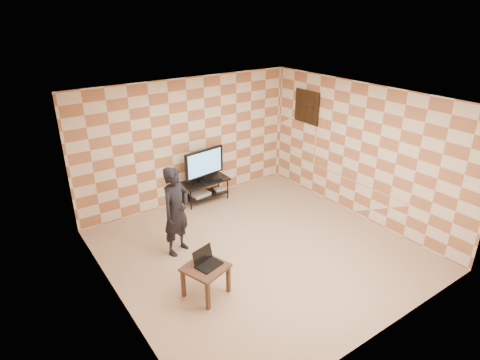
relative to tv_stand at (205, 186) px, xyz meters
name	(u,v)px	position (x,y,z in m)	size (l,w,h in m)	color
floor	(259,249)	(-0.20, -2.23, -0.37)	(5.00, 5.00, 0.00)	tan
wall_back	(189,142)	(-0.20, 0.27, 0.98)	(5.00, 0.02, 2.70)	beige
wall_front	(388,251)	(-0.20, -4.73, 0.98)	(5.00, 0.02, 2.70)	beige
wall_left	(112,225)	(-2.70, -2.23, 0.98)	(0.02, 5.00, 2.70)	beige
wall_right	(360,152)	(2.30, -2.23, 0.98)	(0.02, 5.00, 2.70)	beige
ceiling	(262,100)	(-0.20, -2.23, 2.33)	(5.00, 5.00, 0.02)	white
wall_art	(307,107)	(2.27, -0.68, 1.58)	(0.04, 0.72, 0.72)	black
tv_stand	(205,186)	(0.00, 0.00, 0.00)	(1.06, 0.48, 0.50)	black
tv	(204,164)	(0.00, 0.00, 0.53)	(0.98, 0.22, 0.71)	black
dvd_player	(200,194)	(-0.13, -0.01, -0.16)	(0.39, 0.28, 0.07)	#B1B1B4
game_console	(219,189)	(0.36, -0.02, -0.17)	(0.23, 0.16, 0.05)	silver
side_table	(206,271)	(-1.58, -2.72, 0.04)	(0.73, 0.73, 0.50)	#332012
laptop	(207,261)	(-1.54, -2.69, 0.19)	(0.43, 0.38, 0.25)	black
person	(176,211)	(-1.40, -1.44, 0.44)	(0.59, 0.38, 1.61)	black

